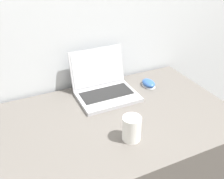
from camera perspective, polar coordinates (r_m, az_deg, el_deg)
The scene contains 4 objects.
desk at distance 1.54m, azimuth 1.35°, elevation -17.04°, with size 1.14×0.74×0.74m.
laptop at distance 1.44m, azimuth -1.75°, elevation 0.79°, with size 0.32×0.28×0.23m.
drink_cup at distance 1.13m, azimuth 4.30°, elevation -8.37°, with size 0.08×0.08×0.11m.
computer_mouse at distance 1.55m, azimuth 7.95°, elevation 1.33°, with size 0.07×0.10×0.04m.
Camera 1 is at (-0.47, -0.56, 1.51)m, focal length 42.00 mm.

